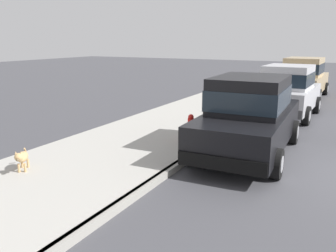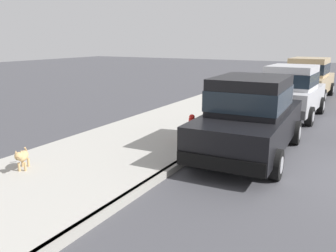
{
  "view_description": "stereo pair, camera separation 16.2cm",
  "coord_description": "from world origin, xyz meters",
  "views": [
    {
      "loc": [
        0.07,
        -8.05,
        2.77
      ],
      "look_at": [
        -3.6,
        -1.13,
        0.85
      ],
      "focal_mm": 37.94,
      "sensor_mm": 36.0,
      "label": 1
    },
    {
      "loc": [
        0.21,
        -7.97,
        2.77
      ],
      "look_at": [
        -3.6,
        -1.13,
        0.85
      ],
      "focal_mm": 37.94,
      "sensor_mm": 36.0,
      "label": 2
    }
  ],
  "objects": [
    {
      "name": "car_black_sedan",
      "position": [
        -2.12,
        0.3,
        0.98
      ],
      "size": [
        2.16,
        4.66,
        1.92
      ],
      "color": "black",
      "rests_on": "ground"
    },
    {
      "name": "car_silver_hatchback",
      "position": [
        -2.07,
        5.27,
        0.98
      ],
      "size": [
        2.06,
        3.86,
        1.88
      ],
      "color": "#BCBCC1",
      "rests_on": "ground"
    },
    {
      "name": "car_tan_sedan",
      "position": [
        -2.21,
        10.24,
        0.98
      ],
      "size": [
        2.14,
        4.65,
        1.92
      ],
      "color": "tan",
      "rests_on": "ground"
    },
    {
      "name": "fire_hydrant",
      "position": [
        -3.65,
        0.25,
        0.48
      ],
      "size": [
        0.34,
        0.24,
        0.72
      ],
      "color": "red",
      "rests_on": "sidewalk"
    },
    {
      "name": "sidewalk",
      "position": [
        -5.0,
        0.0,
        0.07
      ],
      "size": [
        3.6,
        64.0,
        0.14
      ],
      "primitive_type": "cube",
      "color": "#A8A59E",
      "rests_on": "ground"
    },
    {
      "name": "dog_tan",
      "position": [
        -5.77,
        -3.39,
        0.43
      ],
      "size": [
        0.5,
        0.63,
        0.49
      ],
      "color": "tan",
      "rests_on": "sidewalk"
    },
    {
      "name": "curb",
      "position": [
        -3.2,
        0.0,
        0.07
      ],
      "size": [
        0.16,
        64.0,
        0.14
      ],
      "primitive_type": "cube",
      "color": "gray",
      "rests_on": "ground"
    }
  ]
}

